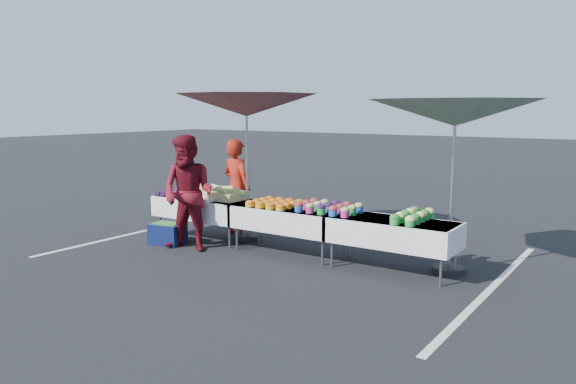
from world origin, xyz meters
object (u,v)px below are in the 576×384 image
Objects in this scene: umbrella_left at (246,106)px; storage_bin at (168,233)px; table_center at (288,218)px; umbrella_right at (455,114)px; vendor at (237,188)px; table_left at (204,207)px; customer at (188,193)px; table_right at (392,231)px.

storage_bin is at bearing -131.56° from umbrella_left.
table_center is 0.67× the size of umbrella_right.
storage_bin is (-2.07, -0.65, -0.39)m from table_center.
umbrella_left is (-1.14, 0.40, 1.77)m from table_center.
umbrella_right is at bearing -0.00° from umbrella_left.
vendor is 2.84× the size of storage_bin.
umbrella_right reaches higher than table_center.
storage_bin is at bearing -112.56° from table_left.
umbrella_right reaches higher than table_left.
table_left is 1.00× the size of table_center.
table_left is at bearing -174.69° from umbrella_right.
umbrella_right is (2.50, 0.40, 1.65)m from table_center.
customer is (0.05, -1.30, 0.06)m from vendor.
vendor is 1.52m from umbrella_left.
umbrella_left reaches higher than table_right.
customer is 0.98m from storage_bin.
table_center is 1.63m from vendor.
storage_bin is at bearing -162.57° from table_center.
vendor reaches higher than table_left.
table_right is at bearing 0.00° from table_center.
table_center is at bearing 7.30° from storage_bin.
table_left is 4.62m from umbrella_right.
umbrella_right is (3.95, 1.15, 1.29)m from customer.
umbrella_right is (0.70, 0.40, 1.65)m from table_right.
storage_bin is (-0.57, -1.20, -0.70)m from vendor.
customer is at bearing -152.71° from table_center.
vendor is at bearing 61.57° from table_left.
table_center is at bearing -19.35° from umbrella_left.
table_right is at bearing 1.03° from customer.
vendor reaches higher than storage_bin.
storage_bin is at bearing 75.30° from vendor.
customer reaches higher than table_left.
umbrella_right is 4.49× the size of storage_bin.
umbrella_right is at bearing -171.52° from vendor.
umbrella_left reaches higher than table_center.
umbrella_left reaches higher than customer.
umbrella_left is 1.13× the size of umbrella_right.
storage_bin is (-0.27, -0.65, -0.39)m from table_left.
customer is (-3.25, -0.75, 0.37)m from table_right.
customer reaches higher than vendor.
vendor is 1.50m from storage_bin.
table_center is 2.99× the size of storage_bin.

